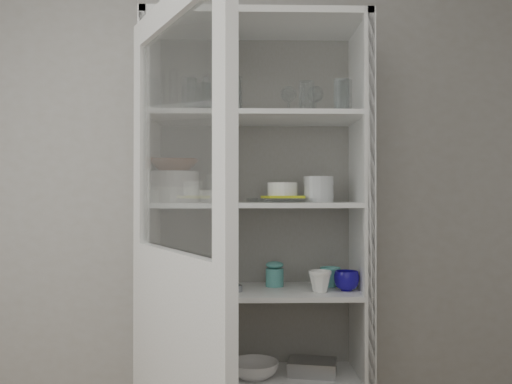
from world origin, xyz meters
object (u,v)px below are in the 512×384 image
(terracotta_bowl, at_px, (174,165))
(white_ramekin, at_px, (282,189))
(grey_bowl_stack, at_px, (319,189))
(mug_white, at_px, (320,281))
(pantry_cabinet, at_px, (256,270))
(plate_stack_back, at_px, (206,196))
(mug_blue, at_px, (347,281))
(cupboard_door, at_px, (175,317))
(goblet_2, at_px, (289,101))
(goblet_1, at_px, (218,100))
(goblet_3, at_px, (315,101))
(goblet_0, at_px, (220,102))
(glass_platter, at_px, (282,200))
(plate_stack_front, at_px, (174,195))
(mug_teal, at_px, (330,277))
(yellow_trivet, at_px, (282,197))
(cream_bowl, at_px, (174,179))
(measuring_cups, at_px, (226,287))
(cream_dish, at_px, (254,369))
(tin_box, at_px, (312,367))
(white_canister, at_px, (169,275))
(teal_jar, at_px, (275,276))

(terracotta_bowl, distance_m, white_ramekin, 0.51)
(grey_bowl_stack, xyz_separation_m, mug_white, (-0.01, -0.10, -0.41))
(pantry_cabinet, relative_size, plate_stack_back, 10.20)
(mug_blue, bearing_deg, pantry_cabinet, 168.83)
(cupboard_door, bearing_deg, mug_white, 105.44)
(goblet_2, bearing_deg, terracotta_bowl, -167.41)
(goblet_1, xyz_separation_m, goblet_3, (0.47, 0.03, -0.00))
(goblet_1, relative_size, goblet_2, 1.07)
(goblet_0, distance_m, glass_platter, 0.56)
(plate_stack_front, relative_size, mug_white, 2.30)
(glass_platter, bearing_deg, mug_teal, 7.77)
(plate_stack_front, xyz_separation_m, mug_blue, (0.79, -0.03, -0.39))
(goblet_0, bearing_deg, goblet_1, -132.31)
(yellow_trivet, bearing_deg, mug_white, -34.00)
(cream_bowl, bearing_deg, measuring_cups, -10.33)
(pantry_cabinet, bearing_deg, measuring_cups, -134.54)
(cream_dish, bearing_deg, goblet_0, 139.90)
(measuring_cups, distance_m, tin_box, 0.56)
(goblet_3, xyz_separation_m, grey_bowl_stack, (-0.00, -0.12, -0.43))
(white_canister, bearing_deg, cupboard_door, -80.33)
(goblet_0, height_order, cream_dish, goblet_0)
(white_ramekin, bearing_deg, grey_bowl_stack, -2.12)
(terracotta_bowl, bearing_deg, goblet_2, 12.59)
(terracotta_bowl, bearing_deg, goblet_0, 33.09)
(cream_bowl, bearing_deg, cream_dish, 0.48)
(glass_platter, bearing_deg, mug_blue, -13.93)
(terracotta_bowl, relative_size, mug_white, 2.21)
(cupboard_door, bearing_deg, terracotta_bowl, 160.79)
(plate_stack_front, height_order, tin_box, plate_stack_front)
(pantry_cabinet, relative_size, yellow_trivet, 12.52)
(pantry_cabinet, xyz_separation_m, plate_stack_front, (-0.38, -0.09, 0.36))
(goblet_2, distance_m, mug_white, 0.87)
(cupboard_door, bearing_deg, pantry_cabinet, 129.73)
(plate_stack_back, relative_size, mug_white, 1.99)
(grey_bowl_stack, xyz_separation_m, mug_blue, (0.12, -0.06, -0.42))
(terracotta_bowl, distance_m, yellow_trivet, 0.52)
(goblet_2, distance_m, tin_box, 1.26)
(goblet_3, bearing_deg, terracotta_bowl, -167.03)
(goblet_3, distance_m, plate_stack_back, 0.71)
(mug_white, distance_m, white_canister, 0.71)
(pantry_cabinet, distance_m, cream_bowl, 0.58)
(goblet_3, bearing_deg, goblet_1, -176.22)
(goblet_3, distance_m, terracotta_bowl, 0.76)
(pantry_cabinet, distance_m, teal_jar, 0.09)
(cupboard_door, distance_m, measuring_cups, 0.57)
(goblet_1, distance_m, tin_box, 1.34)
(mug_blue, bearing_deg, white_canister, 177.98)
(goblet_2, relative_size, yellow_trivet, 1.03)
(plate_stack_back, relative_size, cream_bowl, 0.90)
(cream_bowl, xyz_separation_m, teal_jar, (0.47, 0.09, -0.45))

